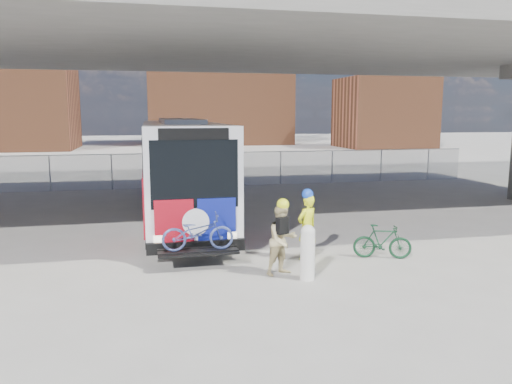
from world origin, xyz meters
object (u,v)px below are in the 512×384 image
object	(u,v)px
bus	(180,162)
cyclist_hivis	(307,225)
bike_parked	(382,242)
cyclist_tan	(283,239)
bollard	(308,250)

from	to	relation	value
bus	cyclist_hivis	xyz separation A→B (m)	(2.93, -6.32, -1.19)
bus	cyclist_hivis	world-z (taller)	bus
cyclist_hivis	bike_parked	distance (m)	2.09
cyclist_tan	bike_parked	size ratio (longest dim) A/B	1.21
bollard	bike_parked	distance (m)	2.81
bus	bike_parked	world-z (taller)	bus
cyclist_tan	bus	bearing A→B (deg)	81.03
bus	cyclist_tan	xyz separation A→B (m)	(1.95, -7.44, -1.22)
cyclist_hivis	bike_parked	bearing A→B (deg)	142.56
cyclist_tan	bike_parked	distance (m)	3.11
cyclist_hivis	cyclist_tan	size ratio (longest dim) A/B	1.02
bus	bollard	bearing A→B (deg)	-72.95
bike_parked	bus	bearing A→B (deg)	56.48
bike_parked	cyclist_tan	bearing A→B (deg)	124.24
bollard	bus	bearing A→B (deg)	107.05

